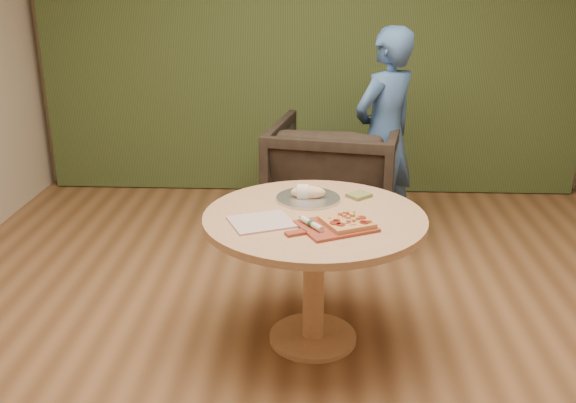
# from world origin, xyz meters

# --- Properties ---
(room_shell) EXTENTS (5.04, 6.04, 2.84)m
(room_shell) POSITION_xyz_m (0.00, 0.00, 1.40)
(room_shell) COLOR brown
(room_shell) RESTS_ON ground
(curtain) EXTENTS (4.80, 0.14, 2.78)m
(curtain) POSITION_xyz_m (0.00, 2.90, 1.40)
(curtain) COLOR #2E3C1B
(curtain) RESTS_ON ground
(pedestal_table) EXTENTS (1.17, 1.17, 0.75)m
(pedestal_table) POSITION_xyz_m (0.05, 0.28, 0.61)
(pedestal_table) COLOR tan
(pedestal_table) RESTS_ON ground
(pizza_paddle) EXTENTS (0.47, 0.41, 0.01)m
(pizza_paddle) POSITION_xyz_m (0.15, 0.11, 0.76)
(pizza_paddle) COLOR maroon
(pizza_paddle) RESTS_ON pedestal_table
(flatbread_pizza) EXTENTS (0.29, 0.29, 0.04)m
(flatbread_pizza) POSITION_xyz_m (0.21, 0.13, 0.78)
(flatbread_pizza) COLOR tan
(flatbread_pizza) RESTS_ON pizza_paddle
(cutlery_roll) EXTENTS (0.13, 0.18, 0.03)m
(cutlery_roll) POSITION_xyz_m (0.04, 0.09, 0.78)
(cutlery_roll) COLOR beige
(cutlery_roll) RESTS_ON pizza_paddle
(newspaper) EXTENTS (0.37, 0.35, 0.01)m
(newspaper) POSITION_xyz_m (-0.22, 0.16, 0.76)
(newspaper) COLOR silver
(newspaper) RESTS_ON pedestal_table
(serving_tray) EXTENTS (0.36, 0.36, 0.02)m
(serving_tray) POSITION_xyz_m (0.01, 0.52, 0.76)
(serving_tray) COLOR silver
(serving_tray) RESTS_ON pedestal_table
(bread_roll) EXTENTS (0.19, 0.09, 0.09)m
(bread_roll) POSITION_xyz_m (0.01, 0.52, 0.79)
(bread_roll) COLOR #E6BD8C
(bread_roll) RESTS_ON serving_tray
(green_packet) EXTENTS (0.16, 0.15, 0.02)m
(green_packet) POSITION_xyz_m (0.30, 0.57, 0.76)
(green_packet) COLOR #515A28
(green_packet) RESTS_ON pedestal_table
(armchair) EXTENTS (1.09, 1.04, 0.97)m
(armchair) POSITION_xyz_m (0.20, 1.89, 0.49)
(armchair) COLOR black
(armchair) RESTS_ON ground
(person_standing) EXTENTS (0.68, 0.67, 1.59)m
(person_standing) POSITION_xyz_m (0.56, 1.81, 0.79)
(person_standing) COLOR #335385
(person_standing) RESTS_ON ground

